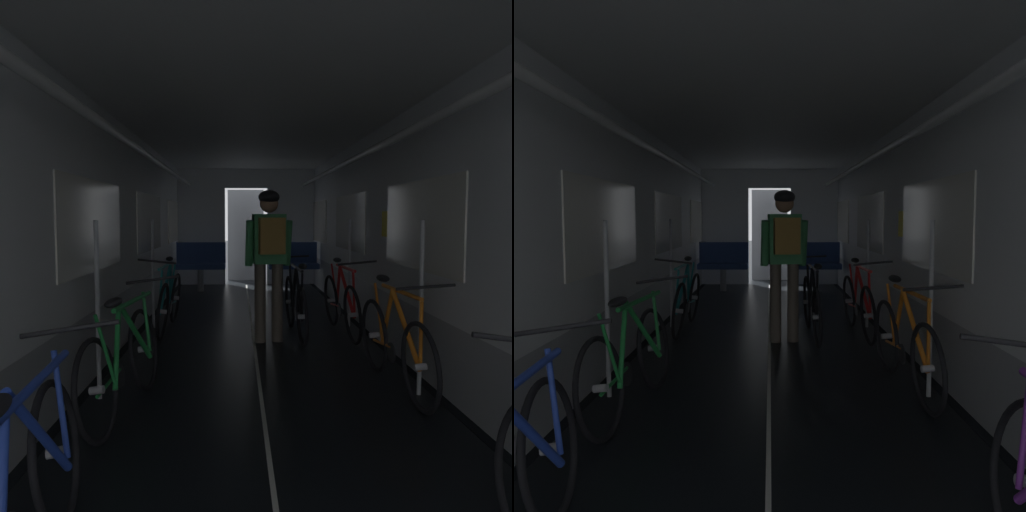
# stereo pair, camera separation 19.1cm
# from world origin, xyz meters

# --- Properties ---
(train_car_shell) EXTENTS (3.14, 12.34, 2.57)m
(train_car_shell) POSITION_xyz_m (-0.00, 3.60, 1.70)
(train_car_shell) COLOR black
(train_car_shell) RESTS_ON ground
(bench_seat_far_left) EXTENTS (0.98, 0.51, 0.95)m
(bench_seat_far_left) POSITION_xyz_m (-0.90, 8.07, 0.57)
(bench_seat_far_left) COLOR gray
(bench_seat_far_left) RESTS_ON ground
(bench_seat_far_right) EXTENTS (0.98, 0.51, 0.95)m
(bench_seat_far_right) POSITION_xyz_m (0.90, 8.07, 0.57)
(bench_seat_far_right) COLOR gray
(bench_seat_far_right) RESTS_ON ground
(bicycle_blue) EXTENTS (0.44, 1.69, 0.96)m
(bicycle_blue) POSITION_xyz_m (-0.98, -0.06, 0.38)
(bicycle_blue) COLOR black
(bicycle_blue) RESTS_ON ground
(bicycle_red) EXTENTS (0.44, 1.69, 0.95)m
(bicycle_red) POSITION_xyz_m (1.08, 4.26, 0.38)
(bicycle_red) COLOR black
(bicycle_red) RESTS_ON ground
(bicycle_orange) EXTENTS (0.44, 1.69, 0.94)m
(bicycle_orange) POSITION_xyz_m (1.11, 2.25, 0.38)
(bicycle_orange) COLOR black
(bicycle_orange) RESTS_ON ground
(bicycle_teal) EXTENTS (0.44, 1.69, 0.95)m
(bicycle_teal) POSITION_xyz_m (-1.05, 4.55, 0.38)
(bicycle_teal) COLOR black
(bicycle_teal) RESTS_ON ground
(bicycle_green) EXTENTS (0.51, 1.69, 0.96)m
(bicycle_green) POSITION_xyz_m (-1.01, 1.82, 0.38)
(bicycle_green) COLOR black
(bicycle_green) RESTS_ON ground
(person_cyclist_aisle) EXTENTS (0.55, 0.42, 1.73)m
(person_cyclist_aisle) POSITION_xyz_m (0.17, 3.89, 1.07)
(person_cyclist_aisle) COLOR brown
(person_cyclist_aisle) RESTS_ON ground
(bicycle_black_in_aisle) EXTENTS (0.44, 1.69, 0.94)m
(bicycle_black_in_aisle) POSITION_xyz_m (0.51, 4.16, 0.38)
(bicycle_black_in_aisle) COLOR black
(bicycle_black_in_aisle) RESTS_ON ground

